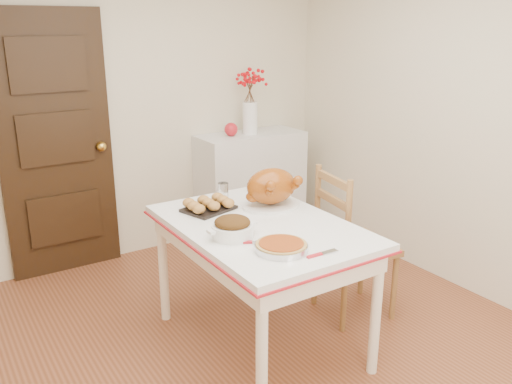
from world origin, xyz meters
TOP-DOWN VIEW (x-y plane):
  - floor at (0.00, 0.00)m, footprint 3.50×4.00m
  - wall_back at (0.00, 2.00)m, footprint 3.50×0.00m
  - wall_right at (1.75, 0.00)m, footprint 0.00×4.00m
  - door_back at (-0.70, 1.97)m, footprint 0.85×0.06m
  - sideboard at (0.96, 1.78)m, footprint 0.98×0.44m
  - kitchen_table at (0.03, 0.20)m, footprint 0.93×1.36m
  - chair_oak at (0.79, 0.18)m, footprint 0.53×0.53m
  - berry_vase at (0.96, 1.78)m, footprint 0.31×0.31m
  - apple at (0.76, 1.78)m, footprint 0.12×0.12m
  - turkey_platter at (0.25, 0.41)m, footprint 0.44×0.38m
  - pumpkin_pie at (-0.10, -0.19)m, footprint 0.33×0.33m
  - stuffing_dish at (-0.22, 0.10)m, footprint 0.36×0.32m
  - rolls_tray at (-0.12, 0.57)m, footprint 0.35×0.31m
  - pie_server at (0.05, -0.35)m, footprint 0.19×0.06m
  - carving_knife at (-0.14, -0.05)m, footprint 0.26×0.17m
  - drinking_glass at (0.06, 0.69)m, footprint 0.09×0.09m
  - shaker_pair at (0.34, 0.75)m, footprint 0.09×0.04m

SIDE VIEW (x-z plane):
  - floor at x=0.00m, z-range 0.00..0.00m
  - kitchen_table at x=0.03m, z-range 0.00..0.81m
  - sideboard at x=0.96m, z-range 0.00..0.98m
  - chair_oak at x=0.79m, z-range 0.00..1.04m
  - pie_server at x=0.05m, z-range 0.81..0.82m
  - carving_knife at x=-0.14m, z-range 0.81..0.82m
  - pumpkin_pie at x=-0.10m, z-range 0.81..0.87m
  - rolls_tray at x=-0.12m, z-range 0.81..0.89m
  - shaker_pair at x=0.34m, z-range 0.81..0.90m
  - stuffing_dish at x=-0.22m, z-range 0.81..0.93m
  - drinking_glass at x=0.06m, z-range 0.81..0.93m
  - turkey_platter at x=0.25m, z-range 0.81..1.06m
  - door_back at x=-0.70m, z-range 0.00..2.06m
  - apple at x=0.76m, z-range 0.98..1.10m
  - wall_back at x=0.00m, z-range 0.00..2.50m
  - wall_right at x=1.75m, z-range 0.00..2.50m
  - berry_vase at x=0.96m, z-range 0.98..1.58m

